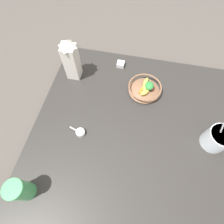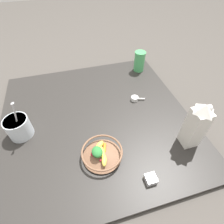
{
  "view_description": "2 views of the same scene",
  "coord_description": "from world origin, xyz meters",
  "px_view_note": "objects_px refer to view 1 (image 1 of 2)",
  "views": [
    {
      "loc": [
        0.39,
        -0.04,
        0.96
      ],
      "look_at": [
        -0.06,
        -0.14,
        0.09
      ],
      "focal_mm": 28.0,
      "sensor_mm": 36.0,
      "label": 1
    },
    {
      "loc": [
        -0.73,
        0.1,
        0.84
      ],
      "look_at": [
        -0.06,
        -0.09,
        0.12
      ],
      "focal_mm": 28.0,
      "sensor_mm": 36.0,
      "label": 2
    }
  ],
  "objects_px": {
    "yogurt_tub": "(218,138)",
    "milk_carton": "(71,59)",
    "spice_jar": "(121,64)",
    "drinking_cup": "(20,190)",
    "fruit_bowl": "(145,88)"
  },
  "relations": [
    {
      "from": "fruit_bowl",
      "to": "yogurt_tub",
      "type": "xyz_separation_m",
      "value": [
        0.26,
        0.4,
        0.03
      ]
    },
    {
      "from": "spice_jar",
      "to": "drinking_cup",
      "type": "bearing_deg",
      "value": -18.41
    },
    {
      "from": "fruit_bowl",
      "to": "spice_jar",
      "type": "xyz_separation_m",
      "value": [
        -0.18,
        -0.19,
        -0.02
      ]
    },
    {
      "from": "yogurt_tub",
      "to": "spice_jar",
      "type": "bearing_deg",
      "value": -127.08
    },
    {
      "from": "fruit_bowl",
      "to": "milk_carton",
      "type": "bearing_deg",
      "value": -94.77
    },
    {
      "from": "drinking_cup",
      "to": "milk_carton",
      "type": "bearing_deg",
      "value": 179.37
    },
    {
      "from": "drinking_cup",
      "to": "spice_jar",
      "type": "relative_size",
      "value": 3.22
    },
    {
      "from": "drinking_cup",
      "to": "spice_jar",
      "type": "distance_m",
      "value": 0.94
    },
    {
      "from": "yogurt_tub",
      "to": "milk_carton",
      "type": "bearing_deg",
      "value": -109.11
    },
    {
      "from": "fruit_bowl",
      "to": "yogurt_tub",
      "type": "bearing_deg",
      "value": 56.78
    },
    {
      "from": "yogurt_tub",
      "to": "drinking_cup",
      "type": "relative_size",
      "value": 1.7
    },
    {
      "from": "fruit_bowl",
      "to": "spice_jar",
      "type": "relative_size",
      "value": 4.21
    },
    {
      "from": "fruit_bowl",
      "to": "drinking_cup",
      "type": "bearing_deg",
      "value": -34.49
    },
    {
      "from": "milk_carton",
      "to": "spice_jar",
      "type": "relative_size",
      "value": 5.75
    },
    {
      "from": "yogurt_tub",
      "to": "spice_jar",
      "type": "distance_m",
      "value": 0.74
    }
  ]
}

